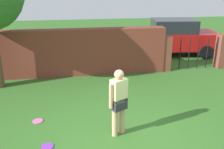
% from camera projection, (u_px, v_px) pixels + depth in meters
% --- Properties ---
extents(ground_plane, '(40.00, 40.00, 0.00)m').
position_uv_depth(ground_plane, '(127.00, 142.00, 5.94)').
color(ground_plane, '#336623').
extents(brick_wall, '(7.86, 0.50, 1.77)m').
position_uv_depth(brick_wall, '(62.00, 53.00, 9.85)').
color(brick_wall, brown).
rests_on(brick_wall, ground).
extents(person, '(0.48, 0.37, 1.62)m').
position_uv_depth(person, '(119.00, 100.00, 5.97)').
color(person, tan).
rests_on(person, ground).
extents(fence_gate, '(2.94, 0.44, 1.40)m').
position_uv_depth(fence_gate, '(194.00, 52.00, 10.66)').
color(fence_gate, brown).
rests_on(fence_gate, ground).
extents(car, '(4.37, 2.30, 1.72)m').
position_uv_depth(car, '(173.00, 37.00, 12.69)').
color(car, '#A51111').
rests_on(car, ground).
extents(frisbee_purple, '(0.27, 0.27, 0.02)m').
position_uv_depth(frisbee_purple, '(47.00, 147.00, 5.77)').
color(frisbee_purple, purple).
rests_on(frisbee_purple, ground).
extents(frisbee_pink, '(0.27, 0.27, 0.02)m').
position_uv_depth(frisbee_pink, '(38.00, 121.00, 6.81)').
color(frisbee_pink, pink).
rests_on(frisbee_pink, ground).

